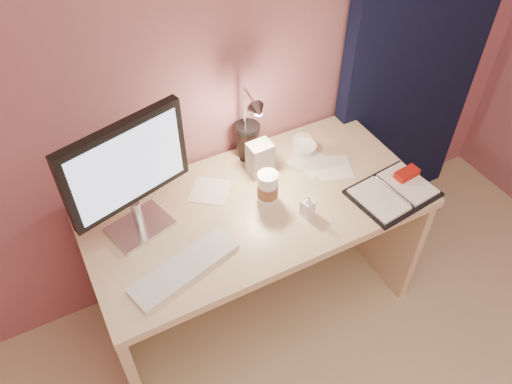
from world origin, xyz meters
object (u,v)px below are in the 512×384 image
monitor (127,171)px  clear_cup (301,153)px  bowl (304,148)px  product_box (260,158)px  keyboard (184,268)px  coffee_cup (268,188)px  lotion_bottle (308,205)px  dark_jar (248,142)px  planner (394,191)px  desk (248,227)px  desk_lamp (258,124)px

monitor → clear_cup: bearing=-14.4°
bowl → product_box: product_box is taller
keyboard → coffee_cup: coffee_cup is taller
clear_cup → bowl: 0.12m
monitor → keyboard: bearing=-89.8°
lotion_bottle → dark_jar: 0.44m
clear_cup → bowl: bearing=48.8°
coffee_cup → lotion_bottle: size_ratio=1.36×
product_box → monitor: bearing=-175.7°
planner → clear_cup: size_ratio=2.41×
desk → bowl: bowl is taller
dark_jar → product_box: size_ratio=0.98×
planner → coffee_cup: bearing=149.8°
desk → dark_jar: dark_jar is taller
clear_cup → desk: bearing=-172.3°
product_box → planner: bearing=-44.1°
desk_lamp → coffee_cup: bearing=-99.6°
coffee_cup → clear_cup: 0.26m
keyboard → product_box: 0.60m
planner → clear_cup: bearing=121.5°
product_box → coffee_cup: bearing=-110.8°
monitor → dark_jar: bearing=2.7°
dark_jar → desk: bearing=-117.3°
desk → planner: (0.54, -0.29, 0.24)m
keyboard → bowl: size_ratio=3.74×
keyboard → product_box: size_ratio=2.77×
keyboard → clear_cup: 0.73m
coffee_cup → product_box: 0.17m
monitor → lotion_bottle: size_ratio=4.89×
monitor → desk: bearing=-18.0°
keyboard → planner: bearing=-18.3°
product_box → desk_lamp: bearing=75.1°
desk → monitor: 0.70m
coffee_cup → desk_lamp: size_ratio=0.37×
bowl → product_box: (-0.24, -0.03, 0.06)m
monitor → coffee_cup: size_ratio=3.61×
keyboard → clear_cup: clear_cup is taller
monitor → bowl: bearing=-9.1°
desk → coffee_cup: (0.05, -0.08, 0.29)m
desk_lamp → planner: bearing=-36.6°
coffee_cup → product_box: (0.05, 0.17, 0.01)m
desk → dark_jar: 0.38m
keyboard → desk_lamp: size_ratio=1.11×
bowl → desk_lamp: size_ratio=0.30×
bowl → lotion_bottle: (-0.19, -0.34, 0.03)m
clear_cup → product_box: 0.18m
bowl → dark_jar: size_ratio=0.76×
bowl → desk_lamp: 0.32m
desk → product_box: 0.33m
product_box → clear_cup: bearing=-18.7°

